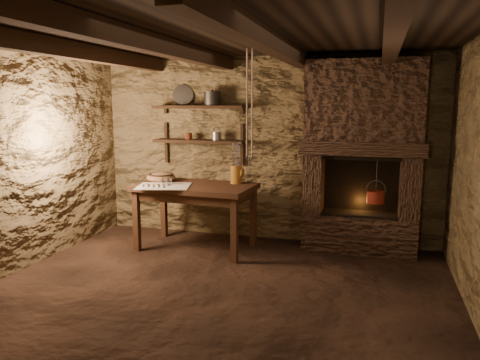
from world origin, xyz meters
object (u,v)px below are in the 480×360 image
(work_table, at_px, (196,214))
(wooden_bowl, at_px, (161,178))
(stoneware_jug, at_px, (237,166))
(iron_stockpot, at_px, (212,99))
(red_pot, at_px, (376,196))

(work_table, relative_size, wooden_bowl, 3.97)
(stoneware_jug, height_order, iron_stockpot, iron_stockpot)
(wooden_bowl, xyz_separation_m, iron_stockpot, (0.55, 0.43, 0.99))
(stoneware_jug, xyz_separation_m, iron_stockpot, (-0.43, 0.33, 0.82))
(work_table, height_order, red_pot, red_pot)
(iron_stockpot, distance_m, red_pot, 2.40)
(wooden_bowl, bearing_deg, iron_stockpot, 37.86)
(work_table, distance_m, red_pot, 2.19)
(stoneware_jug, xyz_separation_m, wooden_bowl, (-0.99, -0.10, -0.18))
(wooden_bowl, bearing_deg, stoneware_jug, 5.52)
(stoneware_jug, bearing_deg, iron_stockpot, 144.12)
(wooden_bowl, relative_size, iron_stockpot, 1.73)
(work_table, bearing_deg, iron_stockpot, 90.71)
(wooden_bowl, relative_size, red_pot, 0.69)
(work_table, height_order, wooden_bowl, wooden_bowl)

